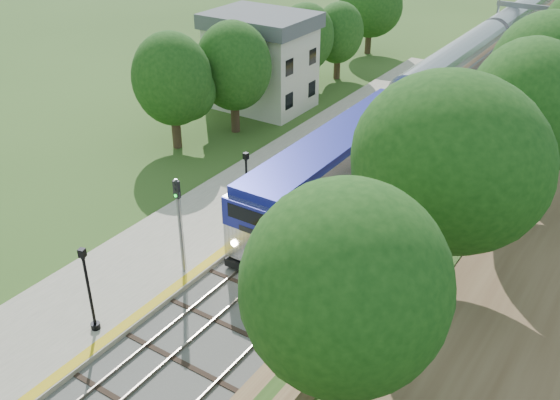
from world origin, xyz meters
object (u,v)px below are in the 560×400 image
Objects in this scene: station_building at (261,60)px; lamppost_far at (247,189)px; signal_platform at (179,216)px; signal_gantry at (537,19)px; train at (542,14)px; lamppost_mid at (90,294)px; signal_farside at (448,158)px.

station_building is 19.96m from lamppost_far.
signal_gantry is at bearing 83.62° from signal_platform.
train is (14.00, 39.91, -1.75)m from station_building.
lamppost_far is at bearing -97.93° from signal_gantry.
signal_gantry is 1.94× the size of lamppost_mid.
lamppost_mid is (-3.29, -68.59, -0.02)m from train.
signal_gantry is at bearing 82.07° from lamppost_far.
lamppost_mid is at bearing -117.48° from signal_farside.
signal_farside reaches higher than signal_gantry.
station_building is 0.07× the size of train.
train is at bearing 97.02° from signal_farside.
signal_gantry is at bearing 83.88° from lamppost_mid.
station_building reaches higher than train.
signal_farside is (6.20, -50.34, 1.94)m from train.
lamppost_mid is 5.81m from signal_platform.
signal_gantry is 0.07× the size of train.
station_building is 2.04× the size of lamppost_far.
signal_gantry is 48.34m from signal_platform.
signal_platform is (0.44, -6.25, 1.40)m from lamppost_far.
station_building reaches higher than signal_gantry.
train is 23.28× the size of signal_platform.
lamppost_mid is at bearing -89.72° from lamppost_far.
lamppost_far is at bearing -146.34° from signal_farside.
signal_platform is (0.39, 5.64, 1.36)m from lamppost_mid.
signal_platform is (-5.37, -48.03, -1.15)m from signal_gantry.
signal_gantry is at bearing 96.01° from signal_farside.
lamppost_far is at bearing 94.07° from signal_platform.
signal_farside is (9.54, 6.36, 2.01)m from lamppost_far.
station_building reaches higher than signal_platform.
station_building is 29.94m from signal_gantry.
station_building is 1.02× the size of signal_gantry.
lamppost_mid is 20.65m from signal_farside.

